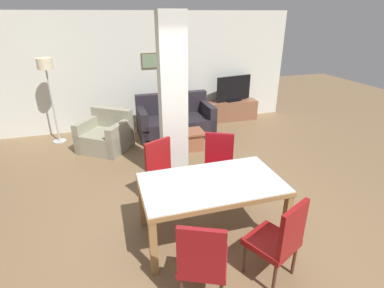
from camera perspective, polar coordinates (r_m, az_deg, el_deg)
name	(u,v)px	position (r m, az deg, el deg)	size (l,w,h in m)	color
ground_plane	(210,233)	(4.10, 3.49, -16.53)	(18.00, 18.00, 0.00)	brown
back_wall	(150,71)	(7.51, -8.08, 13.58)	(7.20, 0.09, 2.70)	silver
divider_pillar	(173,103)	(4.73, -3.64, 7.75)	(0.41, 0.29, 2.70)	silver
dining_table	(211,192)	(3.73, 3.72, -9.20)	(1.72, 0.98, 0.78)	olive
dining_chair_near_left	(202,259)	(3.00, 2.01, -21.11)	(0.61, 0.61, 0.99)	maroon
dining_chair_far_right	(218,164)	(4.60, 4.99, -3.78)	(0.62, 0.62, 0.99)	maroon
dining_chair_near_right	(279,238)	(3.33, 16.31, -16.89)	(0.61, 0.61, 0.99)	maroon
dining_chair_far_left	(164,171)	(4.39, -5.43, -5.22)	(0.62, 0.62, 0.99)	maroon
sofa	(175,121)	(7.05, -3.24, 4.31)	(1.71, 0.93, 0.92)	#262128
armchair	(106,136)	(6.51, -16.06, 1.48)	(1.24, 1.22, 0.81)	gray
coffee_table	(185,140)	(6.24, -1.41, 0.69)	(0.79, 0.47, 0.40)	brown
bottle	(179,128)	(6.09, -2.53, 3.16)	(0.06, 0.06, 0.28)	#B2B7BC
tv_stand	(232,110)	(8.11, 7.71, 6.37)	(1.28, 0.40, 0.51)	brown
tv_screen	(234,89)	(7.96, 7.94, 10.33)	(0.99, 0.27, 0.66)	black
floor_lamp	(46,73)	(6.93, -25.98, 12.13)	(0.31, 0.31, 1.82)	#B7B7BC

